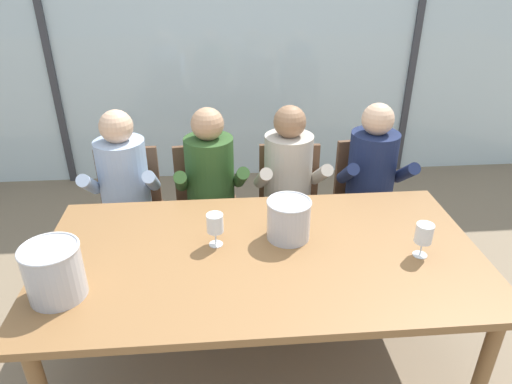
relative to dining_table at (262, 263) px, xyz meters
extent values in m
plane|color=#847056|center=(0.00, 1.00, -0.67)|extent=(14.00, 14.00, 0.00)
cube|color=silver|center=(0.00, 2.45, 0.63)|extent=(7.35, 0.03, 2.60)
cube|color=#38383D|center=(-1.65, 2.43, 0.63)|extent=(0.06, 0.06, 2.60)
cube|color=#38383D|center=(1.65, 2.43, 0.63)|extent=(0.06, 0.06, 2.60)
cube|color=#568942|center=(0.00, 6.92, 0.03)|extent=(13.35, 2.40, 1.40)
cube|color=olive|center=(0.00, 0.00, 0.05)|extent=(2.15, 1.13, 0.04)
cylinder|color=olive|center=(0.98, -0.46, -0.32)|extent=(0.07, 0.07, 0.70)
cylinder|color=olive|center=(-0.98, 0.46, -0.32)|extent=(0.07, 0.07, 0.70)
cylinder|color=olive|center=(0.98, 0.46, -0.32)|extent=(0.07, 0.07, 0.70)
cube|color=brown|center=(-0.82, 0.89, -0.24)|extent=(0.45, 0.45, 0.03)
cube|color=brown|center=(-0.83, 1.09, -0.01)|extent=(0.42, 0.04, 0.42)
cylinder|color=brown|center=(-1.01, 0.70, -0.46)|extent=(0.04, 0.04, 0.42)
cylinder|color=brown|center=(-0.63, 0.70, -0.46)|extent=(0.04, 0.04, 0.42)
cylinder|color=brown|center=(-1.02, 1.08, -0.46)|extent=(0.04, 0.04, 0.42)
cylinder|color=brown|center=(-0.64, 1.08, -0.46)|extent=(0.04, 0.04, 0.42)
cube|color=brown|center=(-0.28, 0.90, -0.24)|extent=(0.49, 0.49, 0.03)
cube|color=brown|center=(-0.30, 1.10, -0.01)|extent=(0.42, 0.09, 0.42)
cylinder|color=brown|center=(-0.44, 0.69, -0.46)|extent=(0.04, 0.04, 0.42)
cylinder|color=brown|center=(-0.07, 0.74, -0.46)|extent=(0.04, 0.04, 0.42)
cylinder|color=brown|center=(-0.49, 1.07, -0.46)|extent=(0.04, 0.04, 0.42)
cylinder|color=brown|center=(-0.11, 1.12, -0.46)|extent=(0.04, 0.04, 0.42)
cube|color=brown|center=(0.28, 0.86, -0.24)|extent=(0.47, 0.47, 0.03)
cube|color=brown|center=(0.29, 1.06, -0.01)|extent=(0.42, 0.07, 0.42)
cylinder|color=brown|center=(0.07, 0.68, -0.46)|extent=(0.04, 0.04, 0.42)
cylinder|color=brown|center=(0.45, 0.65, -0.46)|extent=(0.04, 0.04, 0.42)
cylinder|color=brown|center=(0.10, 1.06, -0.46)|extent=(0.04, 0.04, 0.42)
cylinder|color=brown|center=(0.48, 1.03, -0.46)|extent=(0.04, 0.04, 0.42)
cube|color=brown|center=(0.86, 0.91, -0.24)|extent=(0.48, 0.48, 0.03)
cube|color=brown|center=(0.84, 1.10, -0.01)|extent=(0.42, 0.08, 0.42)
cylinder|color=brown|center=(0.69, 0.70, -0.46)|extent=(0.04, 0.04, 0.42)
cylinder|color=brown|center=(1.07, 0.74, -0.46)|extent=(0.04, 0.04, 0.42)
cylinder|color=brown|center=(0.66, 1.08, -0.46)|extent=(0.04, 0.04, 0.42)
cylinder|color=brown|center=(1.03, 1.11, -0.46)|extent=(0.04, 0.04, 0.42)
cylinder|color=#9EB2D1|center=(-0.82, 0.91, 0.06)|extent=(0.33, 0.33, 0.52)
sphere|color=#DBAD89|center=(-0.82, 0.91, 0.41)|extent=(0.21, 0.21, 0.21)
cube|color=#47423D|center=(-0.90, 0.71, -0.20)|extent=(0.15, 0.41, 0.13)
cube|color=#47423D|center=(-0.72, 0.72, -0.20)|extent=(0.15, 0.41, 0.13)
cylinder|color=#47423D|center=(-0.89, 0.51, -0.45)|extent=(0.10, 0.10, 0.45)
cylinder|color=#47423D|center=(-0.71, 0.52, -0.45)|extent=(0.10, 0.10, 0.45)
cylinder|color=#9EB2D1|center=(-1.00, 0.79, 0.08)|extent=(0.09, 0.33, 0.26)
cylinder|color=#9EB2D1|center=(-0.62, 0.80, 0.08)|extent=(0.09, 0.33, 0.26)
cylinder|color=#2D5123|center=(-0.26, 0.91, 0.06)|extent=(0.34, 0.34, 0.52)
sphere|color=tan|center=(-0.26, 0.91, 0.41)|extent=(0.21, 0.21, 0.21)
cube|color=#47423D|center=(-0.33, 0.71, -0.20)|extent=(0.16, 0.41, 0.13)
cube|color=#47423D|center=(-0.15, 0.72, -0.20)|extent=(0.16, 0.41, 0.13)
cylinder|color=#47423D|center=(-0.32, 0.51, -0.45)|extent=(0.10, 0.10, 0.45)
cylinder|color=#47423D|center=(-0.14, 0.52, -0.45)|extent=(0.10, 0.10, 0.45)
cylinder|color=#2D5123|center=(-0.44, 0.78, 0.08)|extent=(0.10, 0.33, 0.26)
cylinder|color=#2D5123|center=(-0.06, 0.81, 0.08)|extent=(0.10, 0.33, 0.26)
cylinder|color=#B7AD9E|center=(0.26, 0.91, 0.06)|extent=(0.34, 0.34, 0.52)
sphere|color=#936B4C|center=(0.26, 0.91, 0.41)|extent=(0.21, 0.21, 0.21)
cube|color=#47423D|center=(0.18, 0.71, -0.20)|extent=(0.15, 0.41, 0.13)
cube|color=#47423D|center=(0.36, 0.72, -0.20)|extent=(0.15, 0.41, 0.13)
cylinder|color=#47423D|center=(0.19, 0.51, -0.45)|extent=(0.10, 0.10, 0.45)
cylinder|color=#47423D|center=(0.37, 0.52, -0.45)|extent=(0.10, 0.10, 0.45)
cylinder|color=#B7AD9E|center=(0.08, 0.78, 0.08)|extent=(0.10, 0.33, 0.26)
cylinder|color=#B7AD9E|center=(0.46, 0.80, 0.08)|extent=(0.10, 0.33, 0.26)
cylinder|color=#192347|center=(0.83, 0.91, 0.06)|extent=(0.34, 0.34, 0.52)
sphere|color=#DBAD89|center=(0.83, 0.91, 0.41)|extent=(0.21, 0.21, 0.21)
cube|color=#47423D|center=(0.73, 0.72, -0.20)|extent=(0.15, 0.41, 0.13)
cube|color=#47423D|center=(0.91, 0.71, -0.20)|extent=(0.15, 0.41, 0.13)
cylinder|color=#47423D|center=(0.72, 0.52, -0.45)|extent=(0.10, 0.10, 0.45)
cylinder|color=#47423D|center=(0.90, 0.51, -0.45)|extent=(0.10, 0.10, 0.45)
cylinder|color=#192347|center=(0.64, 0.81, 0.08)|extent=(0.10, 0.33, 0.26)
cylinder|color=#192347|center=(1.02, 0.78, 0.08)|extent=(0.10, 0.33, 0.26)
cylinder|color=#B7B7BC|center=(0.15, 0.13, 0.17)|extent=(0.22, 0.22, 0.21)
torus|color=silver|center=(0.15, 0.13, 0.27)|extent=(0.23, 0.23, 0.01)
cylinder|color=#B7B7BC|center=(-0.90, -0.24, 0.19)|extent=(0.24, 0.24, 0.24)
torus|color=silver|center=(-0.90, -0.24, 0.31)|extent=(0.25, 0.25, 0.01)
cylinder|color=silver|center=(-0.22, 0.09, 0.07)|extent=(0.07, 0.07, 0.00)
cylinder|color=silver|center=(-0.22, 0.09, 0.11)|extent=(0.01, 0.01, 0.07)
cylinder|color=silver|center=(-0.22, 0.09, 0.19)|extent=(0.08, 0.08, 0.09)
cylinder|color=maroon|center=(-0.22, 0.09, 0.17)|extent=(0.07, 0.07, 0.04)
cylinder|color=silver|center=(0.76, -0.09, 0.07)|extent=(0.07, 0.07, 0.00)
cylinder|color=silver|center=(0.76, -0.09, 0.11)|extent=(0.01, 0.01, 0.07)
cylinder|color=silver|center=(0.76, -0.09, 0.19)|extent=(0.08, 0.08, 0.09)
cylinder|color=maroon|center=(0.76, -0.09, 0.17)|extent=(0.07, 0.07, 0.04)
camera|label=1|loc=(-0.18, -1.86, 1.39)|focal=32.49mm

